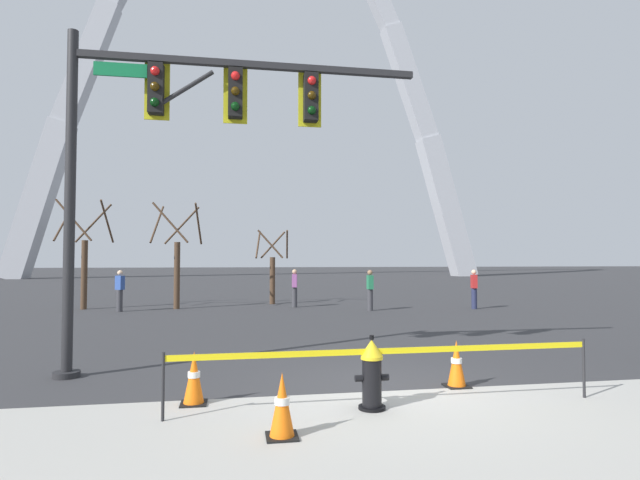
{
  "coord_description": "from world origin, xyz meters",
  "views": [
    {
      "loc": [
        -2.27,
        -7.45,
        2.0
      ],
      "look_at": [
        -0.14,
        5.0,
        2.5
      ],
      "focal_mm": 27.81,
      "sensor_mm": 36.0,
      "label": 1
    }
  ],
  "objects_px": {
    "fire_hydrant": "(372,374)",
    "monument_arch": "(257,83)",
    "pedestrian_standing_center": "(370,290)",
    "pedestrian_walking_left": "(295,288)",
    "traffic_signal_gantry": "(176,133)",
    "pedestrian_near_trees": "(474,289)",
    "traffic_cone_mid_sidewalk": "(194,379)",
    "traffic_cone_by_hydrant": "(282,406)",
    "pedestrian_walking_right": "(120,290)",
    "traffic_cone_curb_edge": "(456,364)"
  },
  "relations": [
    {
      "from": "traffic_cone_by_hydrant",
      "to": "traffic_signal_gantry",
      "type": "height_order",
      "value": "traffic_signal_gantry"
    },
    {
      "from": "traffic_signal_gantry",
      "to": "monument_arch",
      "type": "bearing_deg",
      "value": 85.92
    },
    {
      "from": "traffic_cone_curb_edge",
      "to": "traffic_signal_gantry",
      "type": "distance_m",
      "value": 6.21
    },
    {
      "from": "traffic_signal_gantry",
      "to": "pedestrian_near_trees",
      "type": "bearing_deg",
      "value": 42.32
    },
    {
      "from": "traffic_signal_gantry",
      "to": "traffic_cone_mid_sidewalk",
      "type": "bearing_deg",
      "value": -75.44
    },
    {
      "from": "traffic_cone_mid_sidewalk",
      "to": "pedestrian_standing_center",
      "type": "xyz_separation_m",
      "value": [
        5.77,
        11.72,
        0.46
      ]
    },
    {
      "from": "pedestrian_walking_right",
      "to": "pedestrian_standing_center",
      "type": "bearing_deg",
      "value": -7.51
    },
    {
      "from": "monument_arch",
      "to": "pedestrian_walking_right",
      "type": "relative_size",
      "value": 32.89
    },
    {
      "from": "traffic_cone_mid_sidewalk",
      "to": "pedestrian_walking_right",
      "type": "relative_size",
      "value": 0.46
    },
    {
      "from": "traffic_cone_by_hydrant",
      "to": "traffic_cone_mid_sidewalk",
      "type": "xyz_separation_m",
      "value": [
        -1.08,
        1.48,
        0.0
      ]
    },
    {
      "from": "traffic_cone_mid_sidewalk",
      "to": "monument_arch",
      "type": "xyz_separation_m",
      "value": [
        2.82,
        48.82,
        21.76
      ]
    },
    {
      "from": "traffic_cone_by_hydrant",
      "to": "pedestrian_walking_left",
      "type": "height_order",
      "value": "pedestrian_walking_left"
    },
    {
      "from": "traffic_signal_gantry",
      "to": "pedestrian_walking_right",
      "type": "height_order",
      "value": "traffic_signal_gantry"
    },
    {
      "from": "traffic_cone_curb_edge",
      "to": "traffic_signal_gantry",
      "type": "bearing_deg",
      "value": 159.02
    },
    {
      "from": "traffic_cone_mid_sidewalk",
      "to": "pedestrian_walking_left",
      "type": "height_order",
      "value": "pedestrian_walking_left"
    },
    {
      "from": "traffic_cone_by_hydrant",
      "to": "pedestrian_walking_left",
      "type": "distance_m",
      "value": 15.19
    },
    {
      "from": "traffic_cone_by_hydrant",
      "to": "traffic_signal_gantry",
      "type": "relative_size",
      "value": 0.11
    },
    {
      "from": "traffic_cone_curb_edge",
      "to": "pedestrian_walking_left",
      "type": "distance_m",
      "value": 13.36
    },
    {
      "from": "fire_hydrant",
      "to": "traffic_signal_gantry",
      "type": "xyz_separation_m",
      "value": [
        -2.88,
        2.63,
        3.8
      ]
    },
    {
      "from": "traffic_cone_by_hydrant",
      "to": "pedestrian_near_trees",
      "type": "relative_size",
      "value": 0.46
    },
    {
      "from": "monument_arch",
      "to": "pedestrian_walking_left",
      "type": "relative_size",
      "value": 32.89
    },
    {
      "from": "pedestrian_walking_right",
      "to": "pedestrian_near_trees",
      "type": "height_order",
      "value": "same"
    },
    {
      "from": "traffic_cone_by_hydrant",
      "to": "pedestrian_standing_center",
      "type": "xyz_separation_m",
      "value": [
        4.68,
        13.2,
        0.46
      ]
    },
    {
      "from": "traffic_cone_by_hydrant",
      "to": "pedestrian_walking_right",
      "type": "relative_size",
      "value": 0.46
    },
    {
      "from": "pedestrian_walking_left",
      "to": "pedestrian_standing_center",
      "type": "height_order",
      "value": "same"
    },
    {
      "from": "fire_hydrant",
      "to": "traffic_cone_curb_edge",
      "type": "distance_m",
      "value": 1.86
    },
    {
      "from": "fire_hydrant",
      "to": "traffic_cone_by_hydrant",
      "type": "distance_m",
      "value": 1.54
    },
    {
      "from": "monument_arch",
      "to": "pedestrian_walking_right",
      "type": "bearing_deg",
      "value": -100.49
    },
    {
      "from": "monument_arch",
      "to": "pedestrian_near_trees",
      "type": "distance_m",
      "value": 43.43
    },
    {
      "from": "traffic_cone_by_hydrant",
      "to": "pedestrian_near_trees",
      "type": "bearing_deg",
      "value": 55.54
    },
    {
      "from": "pedestrian_standing_center",
      "to": "pedestrian_near_trees",
      "type": "height_order",
      "value": "same"
    },
    {
      "from": "monument_arch",
      "to": "pedestrian_walking_right",
      "type": "xyz_separation_m",
      "value": [
        -6.64,
        -35.84,
        -21.3
      ]
    },
    {
      "from": "fire_hydrant",
      "to": "monument_arch",
      "type": "height_order",
      "value": "monument_arch"
    },
    {
      "from": "pedestrian_walking_left",
      "to": "pedestrian_standing_center",
      "type": "distance_m",
      "value": 3.32
    },
    {
      "from": "traffic_cone_by_hydrant",
      "to": "pedestrian_walking_right",
      "type": "xyz_separation_m",
      "value": [
        -4.9,
        14.47,
        0.46
      ]
    },
    {
      "from": "pedestrian_walking_left",
      "to": "pedestrian_standing_center",
      "type": "relative_size",
      "value": 1.0
    },
    {
      "from": "traffic_cone_by_hydrant",
      "to": "pedestrian_walking_right",
      "type": "bearing_deg",
      "value": 108.7
    },
    {
      "from": "traffic_cone_by_hydrant",
      "to": "pedestrian_walking_right",
      "type": "height_order",
      "value": "pedestrian_walking_right"
    },
    {
      "from": "traffic_signal_gantry",
      "to": "pedestrian_standing_center",
      "type": "relative_size",
      "value": 4.04
    },
    {
      "from": "traffic_signal_gantry",
      "to": "pedestrian_standing_center",
      "type": "distance_m",
      "value": 12.08
    },
    {
      "from": "pedestrian_walking_right",
      "to": "traffic_cone_by_hydrant",
      "type": "bearing_deg",
      "value": -71.3
    },
    {
      "from": "pedestrian_walking_right",
      "to": "pedestrian_near_trees",
      "type": "distance_m",
      "value": 13.99
    },
    {
      "from": "traffic_signal_gantry",
      "to": "pedestrian_walking_right",
      "type": "bearing_deg",
      "value": 106.7
    },
    {
      "from": "fire_hydrant",
      "to": "pedestrian_walking_left",
      "type": "xyz_separation_m",
      "value": [
        0.65,
        14.21,
        0.35
      ]
    },
    {
      "from": "traffic_cone_curb_edge",
      "to": "pedestrian_near_trees",
      "type": "xyz_separation_m",
      "value": [
        6.12,
        11.41,
        0.46
      ]
    },
    {
      "from": "fire_hydrant",
      "to": "pedestrian_standing_center",
      "type": "relative_size",
      "value": 0.62
    },
    {
      "from": "pedestrian_walking_left",
      "to": "pedestrian_walking_right",
      "type": "relative_size",
      "value": 1.0
    },
    {
      "from": "traffic_cone_mid_sidewalk",
      "to": "monument_arch",
      "type": "relative_size",
      "value": 0.01
    },
    {
      "from": "monument_arch",
      "to": "pedestrian_standing_center",
      "type": "relative_size",
      "value": 32.89
    },
    {
      "from": "fire_hydrant",
      "to": "pedestrian_walking_right",
      "type": "height_order",
      "value": "pedestrian_walking_right"
    }
  ]
}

